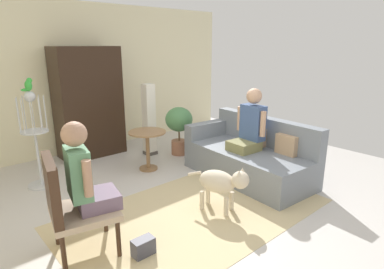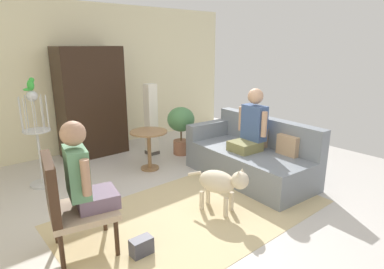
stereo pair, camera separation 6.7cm
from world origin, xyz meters
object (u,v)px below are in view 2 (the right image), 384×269
at_px(armoire_cabinet, 91,102).
at_px(armchair, 67,201).
at_px(person_on_couch, 252,125).
at_px(handbag, 141,246).
at_px(bird_cage_stand, 38,142).
at_px(person_on_armchair, 83,173).
at_px(dog, 221,182).
at_px(potted_plant, 181,124).
at_px(couch, 250,157).
at_px(parrot, 31,84).
at_px(round_end_table, 149,142).
at_px(column_lamp, 151,120).

bearing_deg(armoire_cabinet, armchair, -117.96).
height_order(person_on_couch, handbag, person_on_couch).
distance_m(bird_cage_stand, handbag, 2.36).
distance_m(person_on_armchair, armoire_cabinet, 2.97).
relative_size(dog, handbag, 3.56).
bearing_deg(potted_plant, armoire_cabinet, 139.14).
relative_size(person_on_couch, bird_cage_stand, 0.66).
height_order(couch, person_on_couch, person_on_couch).
bearing_deg(dog, armchair, 168.21).
relative_size(parrot, potted_plant, 0.20).
relative_size(bird_cage_stand, potted_plant, 1.55).
relative_size(person_on_armchair, armoire_cabinet, 0.45).
xyz_separation_m(round_end_table, dog, (-0.09, -1.70, -0.08)).
bearing_deg(armoire_cabinet, parrot, -144.21).
distance_m(armchair, parrot, 2.04).
bearing_deg(armchair, person_on_couch, 2.00).
xyz_separation_m(person_on_couch, potted_plant, (-0.11, 1.52, -0.25)).
xyz_separation_m(parrot, potted_plant, (2.35, -0.21, -0.87)).
xyz_separation_m(person_on_armchair, bird_cage_stand, (0.10, 1.86, -0.16)).
bearing_deg(dog, potted_plant, 64.33).
distance_m(armchair, dog, 1.71).
bearing_deg(potted_plant, couch, -84.14).
height_order(person_on_armchair, potted_plant, person_on_armchair).
bearing_deg(bird_cage_stand, parrot, 0.00).
bearing_deg(potted_plant, round_end_table, -163.10).
relative_size(couch, person_on_couch, 2.22).
height_order(armchair, round_end_table, armchair).
xyz_separation_m(dog, bird_cage_stand, (-1.41, 2.17, 0.26)).
bearing_deg(couch, person_on_armchair, -176.54).
bearing_deg(parrot, dog, -57.15).
bearing_deg(person_on_couch, bird_cage_stand, 144.85).
distance_m(person_on_armchair, column_lamp, 2.86).
bearing_deg(handbag, armchair, 137.60).
distance_m(armchair, column_lamp, 2.95).
bearing_deg(handbag, column_lamp, 54.71).
bearing_deg(parrot, armchair, -98.21).
height_order(bird_cage_stand, parrot, parrot).
xyz_separation_m(couch, potted_plant, (-0.15, 1.49, 0.25)).
distance_m(armchair, person_on_armchair, 0.29).
bearing_deg(person_on_couch, parrot, 144.81).
distance_m(bird_cage_stand, parrot, 0.80).
bearing_deg(couch, parrot, 145.74).
relative_size(couch, round_end_table, 3.14).
relative_size(person_on_couch, column_lamp, 0.70).
bearing_deg(column_lamp, person_on_armchair, -135.79).
xyz_separation_m(armchair, potted_plant, (2.61, 1.61, 0.01)).
bearing_deg(couch, potted_plant, 95.86).
relative_size(bird_cage_stand, column_lamp, 1.05).
height_order(dog, handbag, dog).
distance_m(couch, armoire_cabinet, 2.94).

